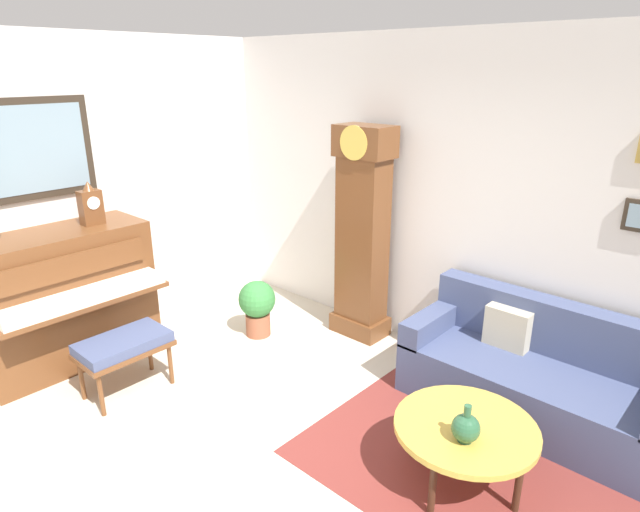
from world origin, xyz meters
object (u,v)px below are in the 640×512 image
object	(u,v)px
grandfather_clock	(362,240)
coffee_table	(466,429)
piano	(65,298)
green_jug	(466,428)
mantel_clock	(91,205)
potted_plant	(257,304)
couch	(536,376)
piano_bench	(124,346)

from	to	relation	value
grandfather_clock	coffee_table	size ratio (longest dim) A/B	2.31
piano	coffee_table	size ratio (longest dim) A/B	1.64
piano	green_jug	bearing A→B (deg)	13.92
coffee_table	mantel_clock	xyz separation A→B (m)	(-3.32, -0.64, 0.97)
potted_plant	coffee_table	bearing A→B (deg)	-10.59
couch	potted_plant	size ratio (longest dim) A/B	3.39
grandfather_clock	green_jug	bearing A→B (deg)	-35.90
couch	piano_bench	bearing A→B (deg)	-142.71
piano_bench	couch	distance (m)	3.19
green_jug	potted_plant	distance (m)	2.59
grandfather_clock	coffee_table	xyz separation A→B (m)	(1.75, -1.17, -0.57)
piano_bench	couch	xyz separation A→B (m)	(2.54, 1.93, -0.09)
coffee_table	green_jug	world-z (taller)	green_jug
grandfather_clock	mantel_clock	distance (m)	2.43
mantel_clock	piano	bearing A→B (deg)	-90.36
piano_bench	green_jug	bearing A→B (deg)	16.70
piano_bench	grandfather_clock	world-z (taller)	grandfather_clock
piano	potted_plant	xyz separation A→B (m)	(0.86, 1.43, -0.28)
piano	piano_bench	xyz separation A→B (m)	(0.82, 0.07, -0.20)
piano	couch	bearing A→B (deg)	30.81
piano	mantel_clock	bearing A→B (deg)	89.64
couch	mantel_clock	bearing A→B (deg)	-153.59
grandfather_clock	couch	distance (m)	1.91
mantel_clock	green_jug	world-z (taller)	mantel_clock
couch	coffee_table	xyz separation A→B (m)	(-0.04, -1.03, 0.08)
piano_bench	potted_plant	world-z (taller)	potted_plant
mantel_clock	green_jug	size ratio (longest dim) A/B	1.58
grandfather_clock	green_jug	xyz separation A→B (m)	(1.81, -1.31, -0.45)
piano_bench	couch	size ratio (longest dim) A/B	0.37
piano	mantel_clock	xyz separation A→B (m)	(0.00, 0.34, 0.76)
mantel_clock	grandfather_clock	bearing A→B (deg)	49.04
grandfather_clock	mantel_clock	size ratio (longest dim) A/B	5.34
couch	green_jug	size ratio (longest dim) A/B	7.92
green_jug	mantel_clock	bearing A→B (deg)	-171.55
piano_bench	grandfather_clock	bearing A→B (deg)	70.09
couch	green_jug	bearing A→B (deg)	-89.03
piano_bench	green_jug	world-z (taller)	green_jug
piano	green_jug	distance (m)	3.49
couch	mantel_clock	world-z (taller)	mantel_clock
coffee_table	mantel_clock	bearing A→B (deg)	-169.13
couch	grandfather_clock	bearing A→B (deg)	175.45
couch	mantel_clock	size ratio (longest dim) A/B	5.00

